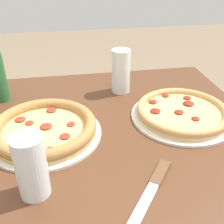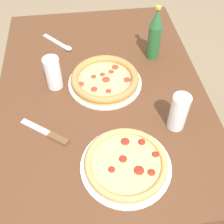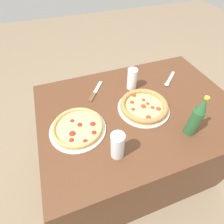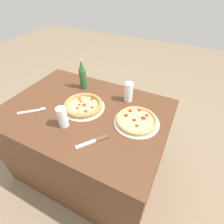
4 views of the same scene
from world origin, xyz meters
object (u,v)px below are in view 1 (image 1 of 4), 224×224
(pizza_salami, at_px, (182,112))
(glass_iced_tea, at_px, (121,73))
(pizza_veggie, at_px, (44,129))
(knife, at_px, (152,188))
(glass_cola, at_px, (31,168))

(pizza_salami, bearing_deg, glass_iced_tea, -55.10)
(pizza_salami, height_order, glass_iced_tea, glass_iced_tea)
(pizza_salami, relative_size, glass_iced_tea, 2.01)
(pizza_veggie, bearing_deg, knife, 134.06)
(glass_cola, distance_m, knife, 0.26)
(pizza_veggie, distance_m, knife, 0.34)
(glass_cola, bearing_deg, glass_iced_tea, -121.49)
(glass_iced_tea, bearing_deg, knife, 86.97)
(pizza_veggie, distance_m, glass_cola, 0.21)
(glass_iced_tea, distance_m, knife, 0.48)
(pizza_salami, height_order, glass_cola, glass_cola)
(knife, bearing_deg, pizza_veggie, -45.94)
(glass_iced_tea, bearing_deg, pizza_veggie, 42.10)
(pizza_veggie, relative_size, glass_cola, 2.18)
(pizza_salami, relative_size, pizza_veggie, 0.98)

